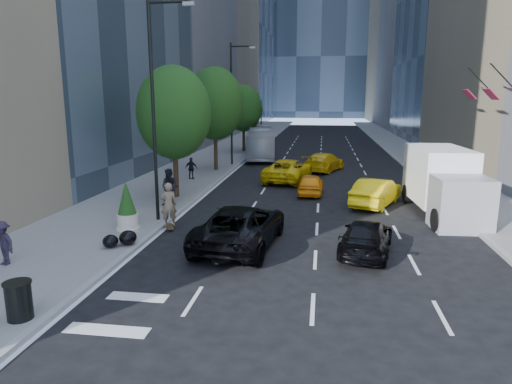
% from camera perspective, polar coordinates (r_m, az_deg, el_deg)
% --- Properties ---
extents(ground, '(160.00, 160.00, 0.00)m').
position_cam_1_polar(ground, '(17.13, 4.04, -8.24)').
color(ground, black).
rests_on(ground, ground).
extents(sidewalk_left, '(6.00, 120.00, 0.15)m').
position_cam_1_polar(sidewalk_left, '(47.51, -4.09, 4.84)').
color(sidewalk_left, slate).
rests_on(sidewalk_left, ground).
extents(sidewalk_right, '(4.00, 120.00, 0.15)m').
position_cam_1_polar(sidewalk_right, '(47.25, 19.10, 4.18)').
color(sidewalk_right, slate).
rests_on(sidewalk_right, ground).
extents(tower_right_far, '(20.00, 24.00, 50.00)m').
position_cam_1_polar(tower_right_far, '(117.50, 19.72, 20.61)').
color(tower_right_far, '#7C6E55').
rests_on(tower_right_far, ground).
extents(lamp_near, '(2.13, 0.22, 10.00)m').
position_cam_1_polar(lamp_near, '(21.39, -12.35, 11.42)').
color(lamp_near, black).
rests_on(lamp_near, sidewalk_left).
extents(lamp_far, '(2.13, 0.22, 10.00)m').
position_cam_1_polar(lamp_far, '(38.77, -2.85, 11.77)').
color(lamp_far, black).
rests_on(lamp_far, sidewalk_left).
extents(tree_near, '(4.20, 4.20, 7.46)m').
position_cam_1_polar(tree_near, '(26.41, -10.24, 9.72)').
color(tree_near, black).
rests_on(tree_near, sidewalk_left).
extents(tree_mid, '(4.50, 4.50, 7.99)m').
position_cam_1_polar(tree_mid, '(36.03, -5.17, 10.94)').
color(tree_mid, black).
rests_on(tree_mid, sidewalk_left).
extents(tree_far, '(3.90, 3.90, 6.92)m').
position_cam_1_polar(tree_far, '(48.78, -1.56, 10.41)').
color(tree_far, black).
rests_on(tree_far, sidewalk_left).
extents(traffic_signal, '(2.48, 0.53, 5.20)m').
position_cam_1_polar(traffic_signal, '(56.58, 0.66, 10.23)').
color(traffic_signal, black).
rests_on(traffic_signal, sidewalk_left).
extents(facade_flags, '(1.85, 13.30, 2.05)m').
position_cam_1_polar(facade_flags, '(27.73, 28.94, 11.06)').
color(facade_flags, black).
rests_on(facade_flags, ground).
extents(skateboarder, '(0.86, 0.73, 2.00)m').
position_cam_1_polar(skateboarder, '(20.79, -10.86, -1.93)').
color(skateboarder, '#7E6B4F').
rests_on(skateboarder, ground).
extents(black_sedan_lincoln, '(3.30, 6.20, 1.66)m').
position_cam_1_polar(black_sedan_lincoln, '(18.22, -1.94, -4.24)').
color(black_sedan_lincoln, black).
rests_on(black_sedan_lincoln, ground).
extents(black_sedan_mercedes, '(2.56, 4.64, 1.27)m').
position_cam_1_polar(black_sedan_mercedes, '(17.93, 13.64, -5.50)').
color(black_sedan_mercedes, black).
rests_on(black_sedan_mercedes, ground).
extents(taxi_a, '(1.57, 3.73, 1.26)m').
position_cam_1_polar(taxi_a, '(28.05, 6.86, 1.01)').
color(taxi_a, orange).
rests_on(taxi_a, ground).
extents(taxi_b, '(3.26, 4.86, 1.52)m').
position_cam_1_polar(taxi_b, '(25.74, 14.80, -0.00)').
color(taxi_b, yellow).
rests_on(taxi_b, ground).
extents(taxi_c, '(3.50, 6.00, 1.57)m').
position_cam_1_polar(taxi_c, '(32.19, 4.04, 2.75)').
color(taxi_c, yellow).
rests_on(taxi_c, ground).
extents(taxi_d, '(3.68, 5.47, 1.47)m').
position_cam_1_polar(taxi_d, '(36.91, 8.52, 3.74)').
color(taxi_d, '#DFAE0B').
rests_on(taxi_d, ground).
extents(city_bus, '(3.79, 10.82, 2.95)m').
position_cam_1_polar(city_bus, '(44.50, 0.60, 6.21)').
color(city_bus, silver).
rests_on(city_bus, ground).
extents(box_truck, '(2.92, 7.06, 3.31)m').
position_cam_1_polar(box_truck, '(24.61, 22.40, 1.15)').
color(box_truck, white).
rests_on(box_truck, ground).
extents(pedestrian_a, '(1.02, 0.82, 2.00)m').
position_cam_1_polar(pedestrian_a, '(24.58, -10.70, 0.57)').
color(pedestrian_a, black).
rests_on(pedestrian_a, sidewalk_left).
extents(pedestrian_b, '(0.92, 0.42, 1.54)m').
position_cam_1_polar(pedestrian_b, '(32.38, -8.08, 2.95)').
color(pedestrian_b, black).
rests_on(pedestrian_b, sidewalk_left).
extents(pedestrian_c, '(1.14, 0.87, 1.57)m').
position_cam_1_polar(pedestrian_c, '(18.05, -29.11, -5.59)').
color(pedestrian_c, '#271F2F').
rests_on(pedestrian_c, sidewalk_left).
extents(trash_can, '(0.66, 0.66, 0.98)m').
position_cam_1_polar(trash_can, '(13.72, -27.52, -12.02)').
color(trash_can, black).
rests_on(trash_can, sidewalk_left).
extents(planter_shrub, '(0.90, 0.90, 2.15)m').
position_cam_1_polar(planter_shrub, '(20.61, -15.83, -1.79)').
color(planter_shrub, beige).
rests_on(planter_shrub, sidewalk_left).
extents(garbage_bags, '(1.16, 1.12, 0.57)m').
position_cam_1_polar(garbage_bags, '(18.65, -16.52, -5.66)').
color(garbage_bags, black).
rests_on(garbage_bags, sidewalk_left).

